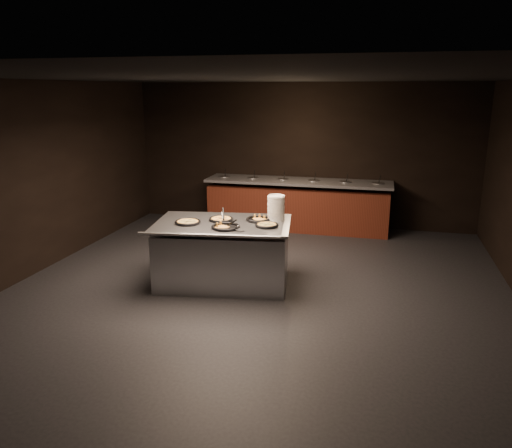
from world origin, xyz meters
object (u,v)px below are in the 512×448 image
Objects in this scene: plate_stack at (276,208)px; pan_cheese_whole at (221,219)px; serving_counter at (223,254)px; pan_veggie_whole at (188,222)px.

plate_stack is 1.03× the size of pan_cheese_whole.
pan_cheese_whole is at bearing 109.34° from serving_counter.
pan_veggie_whole is 1.04× the size of pan_cheese_whole.
serving_counter is 1.02m from plate_stack.
pan_veggie_whole is (-1.18, -0.49, -0.16)m from plate_stack.
serving_counter is at bearing -155.53° from plate_stack.
plate_stack is 0.99× the size of pan_veggie_whole.
serving_counter is 0.51m from pan_cheese_whole.
plate_stack is at bearing 22.54° from pan_veggie_whole.
pan_cheese_whole is (0.41, 0.27, -0.00)m from pan_veggie_whole.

